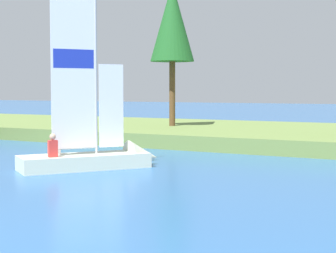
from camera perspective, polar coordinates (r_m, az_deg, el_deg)
shore_bank at (r=28.57m, az=10.26°, el=-0.82°), size 80.00×12.32×0.64m
shoreline_tree_left at (r=30.16m, az=0.44°, el=10.60°), size 2.36×2.36×7.68m
sailboat at (r=18.56m, az=-6.55°, el=-2.82°), size 3.78×4.65×6.75m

